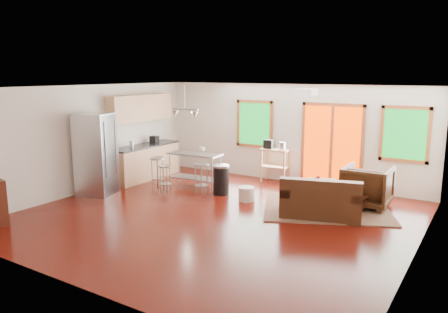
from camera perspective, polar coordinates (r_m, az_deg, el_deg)
The scene contains 28 objects.
floor at distance 8.98m, azimuth -1.03°, elevation -7.91°, with size 7.50×7.00×0.02m, color #360803.
ceiling at distance 8.51m, azimuth -1.09°, elevation 9.04°, with size 7.50×7.00×0.02m, color white.
back_wall at distance 11.71m, azimuth 8.42°, elevation 2.99°, with size 7.50×0.02×2.60m, color silver.
left_wall at distance 11.14m, azimuth -17.47°, elevation 2.20°, with size 0.02×7.00×2.60m, color silver.
right_wall at distance 7.34m, azimuth 24.34°, elevation -2.56°, with size 0.02×7.00×2.60m, color silver.
front_wall at distance 6.10m, azimuth -19.51°, elevation -4.79°, with size 7.50×0.02×2.60m, color silver.
window_left at distance 12.07m, azimuth 3.99°, elevation 4.27°, with size 1.10×0.05×1.30m.
french_doors at distance 11.26m, azimuth 13.87°, elevation 1.45°, with size 1.60×0.05×2.10m.
window_right at distance 10.80m, azimuth 22.55°, elevation 2.69°, with size 1.10×0.05×1.30m.
rug at distance 9.70m, azimuth 13.22°, elevation -6.63°, with size 2.62×2.01×0.03m, color #53623F.
loveseat at distance 9.08m, azimuth 12.53°, elevation -5.70°, with size 1.76×1.29×0.84m.
coffee_table at distance 9.59m, azimuth 15.30°, elevation -5.12°, with size 0.96×0.67×0.35m.
armchair at distance 9.99m, azimuth 18.21°, elevation -3.48°, with size 0.97×0.91×1.00m, color black.
ottoman at distance 10.41m, azimuth 12.61°, elevation -4.26°, with size 0.63×0.63×0.42m, color black.
pouf at distance 10.01m, azimuth 2.97°, elevation -4.91°, with size 0.37×0.37×0.33m, color beige.
vase at distance 9.60m, azimuth 12.12°, elevation -3.65°, with size 0.20×0.20×0.31m.
book at distance 9.35m, azimuth 15.48°, elevation -3.99°, with size 0.22×0.03×0.30m, color maroon.
cabinets at distance 12.16m, azimuth -10.44°, elevation 1.45°, with size 0.64×2.24×2.30m.
refrigerator at distance 10.81m, azimuth -16.32°, elevation 0.28°, with size 0.97×0.95×1.95m.
island at distance 11.16m, azimuth -3.82°, elevation -0.95°, with size 1.41×0.64×0.87m.
cup at distance 10.95m, azimuth -2.86°, elevation 1.05°, with size 0.13×0.10×0.13m, color white.
bar_stool_a at distance 11.22m, azimuth -8.70°, elevation -1.14°, with size 0.37×0.37×0.77m.
bar_stool_b at distance 10.77m, azimuth -7.70°, elevation -2.05°, with size 0.38×0.38×0.66m.
bar_stool_c at distance 10.40m, azimuth -2.99°, elevation -1.99°, with size 0.42×0.42×0.77m.
trash_can at distance 10.49m, azimuth -0.38°, elevation -3.02°, with size 0.50×0.50×0.72m.
kitchen_cart at distance 11.68m, azimuth 6.60°, elevation 0.41°, with size 0.79×0.55×1.14m.
ceiling_flush at distance 8.30m, azimuth 10.61°, elevation 8.26°, with size 0.35×0.35×0.12m, color white.
pendant_light at distance 10.87m, azimuth -5.13°, elevation 5.64°, with size 0.80×0.18×0.79m.
Camera 1 is at (4.67, -7.11, 2.88)m, focal length 35.00 mm.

